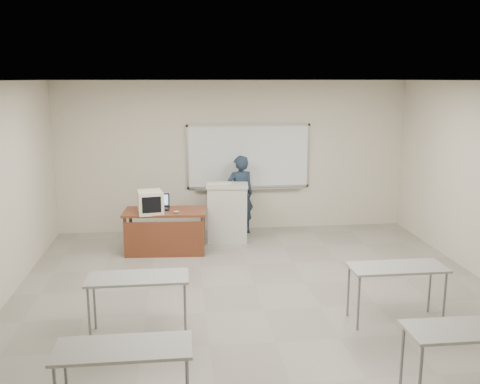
{
  "coord_description": "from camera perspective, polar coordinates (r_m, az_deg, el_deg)",
  "views": [
    {
      "loc": [
        -1.07,
        -6.57,
        3.02
      ],
      "look_at": [
        -0.07,
        2.2,
        1.15
      ],
      "focal_mm": 40.0,
      "sensor_mm": 36.0,
      "label": 1
    }
  ],
  "objects": [
    {
      "name": "whiteboard",
      "position": [
        10.74,
        0.92,
        3.73
      ],
      "size": [
        2.48,
        0.1,
        1.31
      ],
      "color": "white",
      "rests_on": "floor"
    },
    {
      "name": "mouse",
      "position": [
        9.3,
        -6.8,
        -2.11
      ],
      "size": [
        0.12,
        0.09,
        0.04
      ],
      "primitive_type": "ellipsoid",
      "rotation": [
        0.0,
        0.0,
        0.22
      ],
      "color": "#93959A",
      "rests_on": "instructor_desk"
    },
    {
      "name": "crt_monitor",
      "position": [
        9.35,
        -9.58,
        -1.05
      ],
      "size": [
        0.42,
        0.47,
        0.4
      ],
      "rotation": [
        0.0,
        0.0,
        0.15
      ],
      "color": "beige",
      "rests_on": "instructor_desk"
    },
    {
      "name": "floor",
      "position": [
        7.31,
        2.57,
        -12.49
      ],
      "size": [
        7.0,
        8.0,
        0.01
      ],
      "primitive_type": "cube",
      "color": "gray",
      "rests_on": "ground"
    },
    {
      "name": "student_desks",
      "position": [
        5.82,
        4.76,
        -11.89
      ],
      "size": [
        4.4,
        2.2,
        0.73
      ],
      "color": "gray",
      "rests_on": "floor"
    },
    {
      "name": "presenter",
      "position": [
        10.53,
        -0.01,
        -0.3
      ],
      "size": [
        0.65,
        0.52,
        1.56
      ],
      "primitive_type": "imported",
      "rotation": [
        0.0,
        0.0,
        3.41
      ],
      "color": "black",
      "rests_on": "floor"
    },
    {
      "name": "keyboard",
      "position": [
        10.06,
        -2.25,
        0.96
      ],
      "size": [
        0.48,
        0.16,
        0.03
      ],
      "primitive_type": "cube",
      "rotation": [
        0.0,
        0.0,
        0.0
      ],
      "color": "beige",
      "rests_on": "podium"
    },
    {
      "name": "laptop",
      "position": [
        9.65,
        -8.58,
        -1.42
      ],
      "size": [
        0.34,
        0.32,
        0.25
      ],
      "rotation": [
        0.0,
        0.0,
        -0.04
      ],
      "color": "black",
      "rests_on": "instructor_desk"
    },
    {
      "name": "instructor_desk",
      "position": [
        9.45,
        -7.98,
        -3.34
      ],
      "size": [
        1.44,
        0.72,
        0.75
      ],
      "rotation": [
        0.0,
        0.0,
        -0.07
      ],
      "color": "brown",
      "rests_on": "floor"
    },
    {
      "name": "podium",
      "position": [
        10.11,
        -1.35,
        -2.19
      ],
      "size": [
        0.77,
        0.56,
        1.09
      ],
      "rotation": [
        0.0,
        0.0,
        -0.11
      ],
      "color": "silver",
      "rests_on": "floor"
    }
  ]
}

